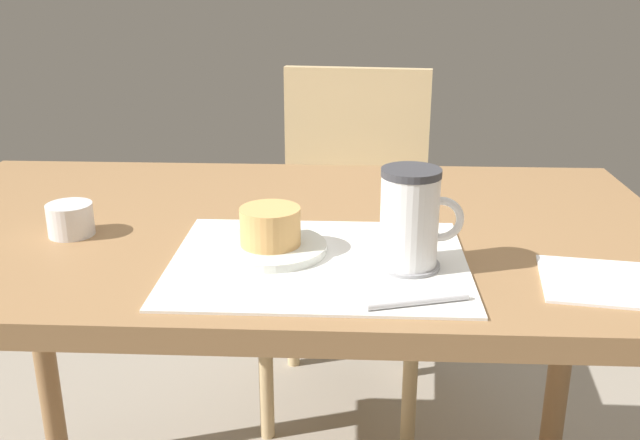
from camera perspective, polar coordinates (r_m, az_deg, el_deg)
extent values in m
cylinder|color=#997047|center=(1.74, -21.39, -8.53)|extent=(0.05, 0.05, 0.71)
cylinder|color=#997047|center=(1.66, 18.82, -9.59)|extent=(0.05, 0.05, 0.71)
cube|color=#997047|center=(1.16, -3.18, -1.04)|extent=(1.27, 0.72, 0.04)
cylinder|color=#D1B27F|center=(1.75, 7.24, -12.06)|extent=(0.04, 0.04, 0.43)
cylinder|color=#D1B27F|center=(1.79, -4.36, -11.21)|extent=(0.04, 0.04, 0.43)
cylinder|color=#D1B27F|center=(2.06, 7.58, -6.93)|extent=(0.04, 0.04, 0.43)
cylinder|color=#D1B27F|center=(2.10, -2.19, -6.32)|extent=(0.04, 0.04, 0.43)
cube|color=#D1B27F|center=(1.82, 2.16, -2.44)|extent=(0.46, 0.46, 0.04)
cube|color=#D1B27F|center=(1.93, 2.92, 5.94)|extent=(0.39, 0.07, 0.42)
cube|color=white|center=(1.00, -0.11, -3.36)|extent=(0.41, 0.33, 0.00)
cylinder|color=silver|center=(1.03, -4.19, -2.22)|extent=(0.16, 0.16, 0.01)
cylinder|color=#E0A860|center=(1.02, -4.24, -0.49)|extent=(0.09, 0.09, 0.05)
cylinder|color=#99999E|center=(0.99, 7.00, -3.56)|extent=(0.09, 0.09, 0.00)
cylinder|color=white|center=(0.96, 7.16, -0.04)|extent=(0.08, 0.08, 0.12)
cylinder|color=#3D3D42|center=(0.94, 7.33, 3.79)|extent=(0.08, 0.08, 0.01)
torus|color=white|center=(0.97, 9.62, 0.06)|extent=(0.06, 0.01, 0.06)
cylinder|color=silver|center=(0.88, 7.87, -6.48)|extent=(0.13, 0.05, 0.01)
cube|color=white|center=(1.01, 21.48, -4.63)|extent=(0.17, 0.17, 0.00)
cylinder|color=white|center=(1.16, -19.34, 0.04)|extent=(0.07, 0.07, 0.05)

